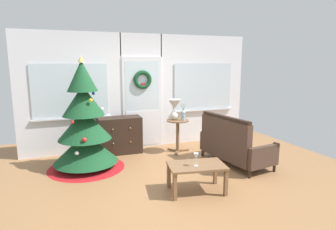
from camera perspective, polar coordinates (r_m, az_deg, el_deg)
ground_plane at (r=4.94m, az=1.77°, el=-12.61°), size 6.76×6.76×0.00m
back_wall_with_door at (r=6.55m, az=-5.20°, el=4.66°), size 5.20×0.19×2.55m
christmas_tree at (r=5.46m, az=-16.10°, el=-2.88°), size 1.39×1.39×2.04m
dresser_cabinet at (r=6.29m, az=-9.45°, el=-3.94°), size 0.91×0.46×0.78m
settee_sofa at (r=5.65m, az=12.52°, el=-5.85°), size 0.90×1.54×0.96m
side_table at (r=6.24m, az=1.92°, el=-2.85°), size 0.50×0.48×0.71m
table_lamp at (r=6.16m, az=1.29°, el=1.65°), size 0.28×0.28×0.44m
flower_vase at (r=6.16m, az=3.01°, el=0.05°), size 0.11×0.10×0.35m
coffee_table at (r=4.41m, az=5.65°, el=-10.48°), size 0.92×0.66×0.43m
wine_glass at (r=4.29m, az=5.56°, el=-8.17°), size 0.08×0.08×0.20m
gift_box at (r=5.49m, az=-11.86°, el=-9.56°), size 0.16×0.14×0.16m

